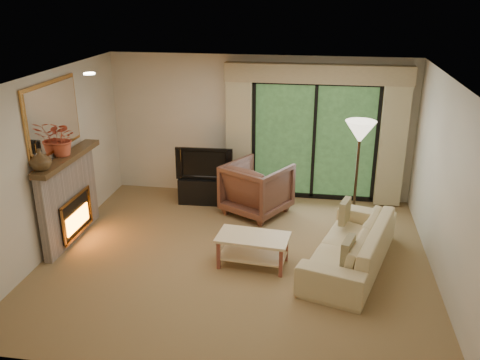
% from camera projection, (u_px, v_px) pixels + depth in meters
% --- Properties ---
extents(floor, '(5.50, 5.50, 0.00)m').
position_uv_depth(floor, '(237.00, 258.00, 7.41)').
color(floor, olive).
rests_on(floor, ground).
extents(ceiling, '(5.50, 5.50, 0.00)m').
position_uv_depth(ceiling, '(236.00, 79.00, 6.48)').
color(ceiling, silver).
rests_on(ceiling, ground).
extents(wall_back, '(5.00, 0.00, 5.00)m').
position_uv_depth(wall_back, '(259.00, 127.00, 9.25)').
color(wall_back, beige).
rests_on(wall_back, ground).
extents(wall_front, '(5.00, 0.00, 5.00)m').
position_uv_depth(wall_front, '(191.00, 267.00, 4.64)').
color(wall_front, beige).
rests_on(wall_front, ground).
extents(wall_left, '(0.00, 5.00, 5.00)m').
position_uv_depth(wall_left, '(50.00, 164.00, 7.36)').
color(wall_left, beige).
rests_on(wall_left, ground).
extents(wall_right, '(0.00, 5.00, 5.00)m').
position_uv_depth(wall_right, '(447.00, 186.00, 6.53)').
color(wall_right, beige).
rests_on(wall_right, ground).
extents(fireplace, '(0.24, 1.70, 1.37)m').
position_uv_depth(fireplace, '(69.00, 198.00, 7.74)').
color(fireplace, gray).
rests_on(fireplace, floor).
extents(mirror, '(0.07, 1.45, 1.02)m').
position_uv_depth(mirror, '(53.00, 117.00, 7.31)').
color(mirror, '#C18741').
rests_on(mirror, wall_left).
extents(sliding_door, '(2.26, 0.10, 2.16)m').
position_uv_depth(sliding_door, '(314.00, 141.00, 9.13)').
color(sliding_door, black).
rests_on(sliding_door, floor).
extents(curtain_left, '(0.45, 0.18, 2.35)m').
position_uv_depth(curtain_left, '(239.00, 134.00, 9.19)').
color(curtain_left, tan).
rests_on(curtain_left, floor).
extents(curtain_right, '(0.45, 0.18, 2.35)m').
position_uv_depth(curtain_right, '(393.00, 141.00, 8.79)').
color(curtain_right, tan).
rests_on(curtain_right, floor).
extents(cornice, '(3.20, 0.24, 0.32)m').
position_uv_depth(cornice, '(318.00, 74.00, 8.61)').
color(cornice, '#9C8762').
rests_on(cornice, wall_back).
extents(media_console, '(0.96, 0.47, 0.47)m').
position_uv_depth(media_console, '(206.00, 190.00, 9.26)').
color(media_console, black).
rests_on(media_console, floor).
extents(tv, '(1.03, 0.18, 0.59)m').
position_uv_depth(tv, '(205.00, 162.00, 9.07)').
color(tv, black).
rests_on(tv, media_console).
extents(armchair, '(1.33, 1.34, 0.91)m').
position_uv_depth(armchair, '(257.00, 188.00, 8.74)').
color(armchair, brown).
rests_on(armchair, floor).
extents(sofa, '(1.47, 2.39, 0.65)m').
position_uv_depth(sofa, '(350.00, 245.00, 7.09)').
color(sofa, tan).
rests_on(sofa, floor).
extents(pillow_near, '(0.20, 0.39, 0.38)m').
position_uv_depth(pillow_near, '(348.00, 252.00, 6.43)').
color(pillow_near, brown).
rests_on(pillow_near, sofa).
extents(pillow_far, '(0.19, 0.37, 0.36)m').
position_uv_depth(pillow_far, '(345.00, 211.00, 7.62)').
color(pillow_far, brown).
rests_on(pillow_far, sofa).
extents(coffee_table, '(1.04, 0.64, 0.45)m').
position_uv_depth(coffee_table, '(253.00, 250.00, 7.15)').
color(coffee_table, beige).
rests_on(coffee_table, floor).
extents(floor_lamp, '(0.62, 0.62, 1.79)m').
position_uv_depth(floor_lamp, '(356.00, 176.00, 8.04)').
color(floor_lamp, beige).
rests_on(floor_lamp, floor).
extents(vase, '(0.36, 0.36, 0.30)m').
position_uv_depth(vase, '(40.00, 159.00, 6.84)').
color(vase, '#4A351E').
rests_on(vase, fireplace).
extents(branches, '(0.52, 0.47, 0.52)m').
position_uv_depth(branches, '(62.00, 138.00, 7.39)').
color(branches, '#C45032').
rests_on(branches, fireplace).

